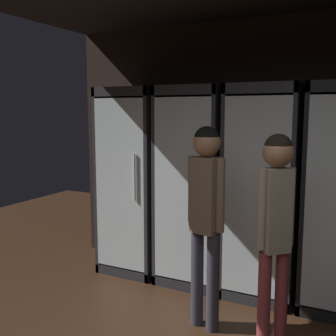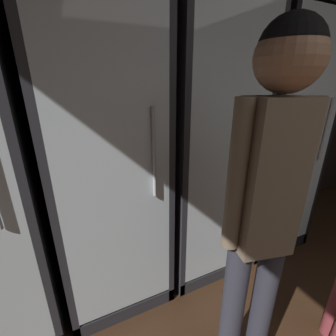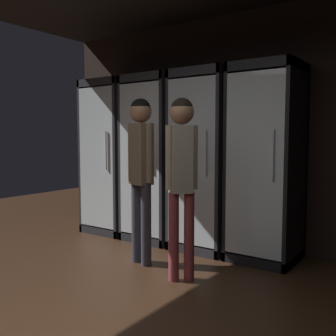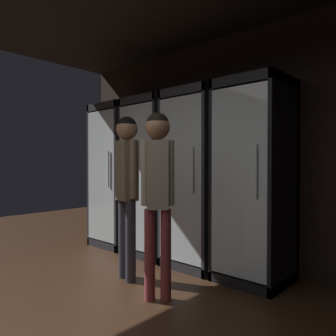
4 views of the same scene
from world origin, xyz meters
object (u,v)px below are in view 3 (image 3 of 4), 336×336
at_px(cooler_center, 208,163).
at_px(cooler_right, 268,166).
at_px(shopper_near, 141,161).
at_px(cooler_far_left, 115,159).
at_px(cooler_left, 158,160).
at_px(shopper_far, 182,164).

xyz_separation_m(cooler_center, cooler_right, (0.74, 0.00, -0.00)).
bearing_deg(shopper_near, cooler_right, 42.40).
bearing_deg(cooler_right, cooler_far_left, -179.97).
bearing_deg(cooler_left, cooler_center, -0.02).
bearing_deg(cooler_center, cooler_right, 0.00).
relative_size(cooler_left, shopper_near, 1.22).
relative_size(cooler_left, cooler_right, 1.00).
distance_m(cooler_left, cooler_center, 0.74).
height_order(cooler_right, shopper_far, cooler_right).
xyz_separation_m(cooler_left, cooler_center, (0.74, -0.00, -0.01)).
bearing_deg(cooler_far_left, cooler_right, 0.03).
relative_size(cooler_far_left, cooler_center, 1.00).
relative_size(cooler_far_left, shopper_near, 1.22).
bearing_deg(cooler_right, shopper_near, -137.60).
xyz_separation_m(cooler_left, shopper_near, (0.47, -0.92, 0.05)).
xyz_separation_m(shopper_near, shopper_far, (0.60, -0.15, 0.00)).
distance_m(cooler_left, shopper_near, 1.04).
xyz_separation_m(cooler_right, shopper_far, (-0.40, -1.07, 0.07)).
bearing_deg(shopper_far, cooler_left, 135.11).
bearing_deg(shopper_near, shopper_far, -14.35).
bearing_deg(shopper_far, cooler_right, 69.47).
bearing_deg(cooler_center, shopper_near, -106.19).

